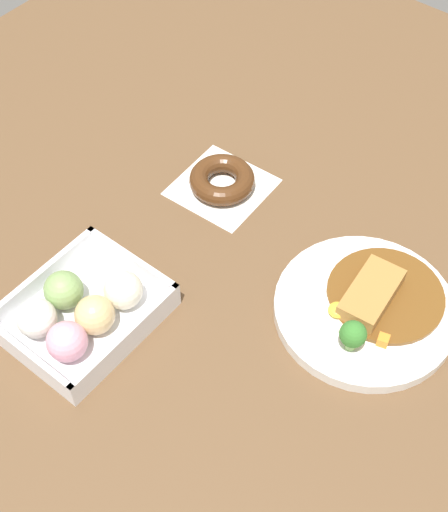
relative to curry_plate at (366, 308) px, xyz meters
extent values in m
plane|color=brown|center=(-0.10, 0.12, -0.01)|extent=(1.60, 1.60, 0.00)
cylinder|color=white|center=(0.00, 0.00, -0.01)|extent=(0.24, 0.24, 0.02)
cylinder|color=brown|center=(0.03, -0.01, 0.01)|extent=(0.16, 0.16, 0.01)
cube|color=#A87538|center=(0.01, 0.00, 0.02)|extent=(0.11, 0.06, 0.02)
cylinder|color=white|center=(-0.04, 0.02, 0.01)|extent=(0.06, 0.06, 0.00)
ellipsoid|color=yellow|center=(-0.04, 0.02, 0.02)|extent=(0.03, 0.03, 0.01)
cylinder|color=#8CB766|center=(-0.07, -0.02, 0.01)|extent=(0.01, 0.01, 0.02)
sphere|color=#387A2D|center=(-0.07, -0.02, 0.03)|extent=(0.04, 0.04, 0.04)
cube|color=orange|center=(-0.06, -0.01, 0.01)|extent=(0.02, 0.02, 0.02)
cube|color=orange|center=(-0.04, -0.05, 0.01)|extent=(0.02, 0.02, 0.01)
cube|color=white|center=(-0.24, 0.29, -0.01)|extent=(0.20, 0.17, 0.01)
cube|color=white|center=(-0.34, 0.29, 0.01)|extent=(0.01, 0.17, 0.03)
cube|color=white|center=(-0.15, 0.29, 0.01)|extent=(0.01, 0.17, 0.03)
cube|color=white|center=(-0.24, 0.21, 0.01)|extent=(0.20, 0.01, 0.03)
cube|color=white|center=(-0.24, 0.37, 0.01)|extent=(0.20, 0.01, 0.03)
sphere|color=pink|center=(-0.30, 0.26, 0.02)|extent=(0.05, 0.05, 0.05)
sphere|color=#DBB77A|center=(-0.25, 0.26, 0.02)|extent=(0.05, 0.05, 0.05)
sphere|color=#EFE5C6|center=(-0.19, 0.26, 0.02)|extent=(0.05, 0.05, 0.05)
sphere|color=silver|center=(-0.30, 0.32, 0.02)|extent=(0.05, 0.05, 0.05)
sphere|color=#84A860|center=(-0.24, 0.32, 0.02)|extent=(0.05, 0.05, 0.05)
cube|color=white|center=(0.06, 0.30, -0.01)|extent=(0.14, 0.14, 0.00)
torus|color=#4C2B14|center=(0.06, 0.30, 0.00)|extent=(0.10, 0.10, 0.03)
camera|label=1|loc=(-0.56, -0.20, 0.81)|focal=51.72mm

